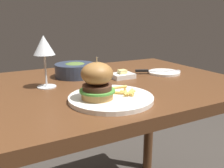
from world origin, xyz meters
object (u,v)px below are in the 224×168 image
at_px(wine_glass, 44,47).
at_px(butter_dish, 122,75).
at_px(burger_sandwich, 97,81).
at_px(soup_bowl, 75,70).
at_px(bread_plate, 164,73).
at_px(table_knife, 154,71).
at_px(main_plate, 111,98).

xyz_separation_m(wine_glass, butter_dish, (0.33, -0.01, -0.14)).
bearing_deg(burger_sandwich, wine_glass, 110.61).
bearing_deg(soup_bowl, bread_plate, -19.96).
xyz_separation_m(wine_glass, table_knife, (0.50, -0.01, -0.14)).
distance_m(burger_sandwich, soup_bowl, 0.37).
bearing_deg(bread_plate, butter_dish, 175.26).
height_order(main_plate, butter_dish, butter_dish).
height_order(wine_glass, bread_plate, wine_glass).
xyz_separation_m(main_plate, bread_plate, (0.40, 0.22, -0.00)).
bearing_deg(wine_glass, burger_sandwich, -69.39).
height_order(burger_sandwich, table_knife, burger_sandwich).
xyz_separation_m(butter_dish, soup_bowl, (-0.17, 0.12, 0.02)).
distance_m(burger_sandwich, wine_glass, 0.28).
height_order(wine_glass, butter_dish, wine_glass).
bearing_deg(burger_sandwich, main_plate, 0.29).
relative_size(main_plate, soup_bowl, 1.54).
height_order(bread_plate, butter_dish, butter_dish).
bearing_deg(bread_plate, burger_sandwich, -153.63).
height_order(burger_sandwich, butter_dish, burger_sandwich).
bearing_deg(butter_dish, table_knife, 1.00).
bearing_deg(main_plate, butter_dish, 52.49).
bearing_deg(table_knife, soup_bowl, 160.68).
relative_size(table_knife, butter_dish, 2.07).
xyz_separation_m(burger_sandwich, bread_plate, (0.45, 0.22, -0.07)).
relative_size(wine_glass, table_knife, 0.98).
distance_m(main_plate, table_knife, 0.43).
relative_size(bread_plate, butter_dish, 1.53).
height_order(main_plate, soup_bowl, soup_bowl).
height_order(main_plate, burger_sandwich, burger_sandwich).
xyz_separation_m(bread_plate, butter_dish, (-0.22, 0.02, 0.01)).
distance_m(bread_plate, soup_bowl, 0.41).
xyz_separation_m(bread_plate, soup_bowl, (-0.39, 0.14, 0.03)).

